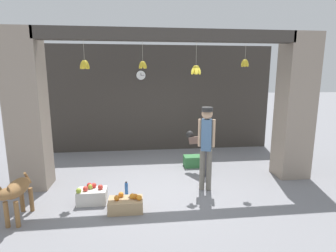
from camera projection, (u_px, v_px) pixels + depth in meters
ground_plane at (170, 186)px, 5.68m from camera, size 60.00×60.00×0.00m
shop_back_wall at (159, 99)px, 8.21m from camera, size 7.12×0.12×3.26m
shop_pillar_left at (27, 111)px, 5.34m from camera, size 0.70×0.60×3.26m
shop_pillar_right at (295, 108)px, 5.98m from camera, size 0.70×0.60×3.26m
storefront_awning at (169, 37)px, 5.21m from camera, size 5.22×0.24×0.91m
dog at (16, 191)px, 4.24m from camera, size 0.29×0.95×0.74m
shopkeeper at (206, 142)px, 5.30m from camera, size 0.33×0.31×1.74m
worker_stooping at (201, 147)px, 6.30m from camera, size 0.52×0.71×0.99m
fruit_crate_oranges at (126, 204)px, 4.60m from camera, size 0.60×0.36×0.31m
fruit_crate_apples at (92, 195)px, 4.89m from camera, size 0.53×0.33×0.35m
produce_box_green at (194, 161)px, 6.87m from camera, size 0.50×0.34×0.28m
water_bottle at (126, 189)px, 5.17m from camera, size 0.07×0.07×0.30m
wall_clock at (141, 75)px, 7.94m from camera, size 0.29×0.03×0.29m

